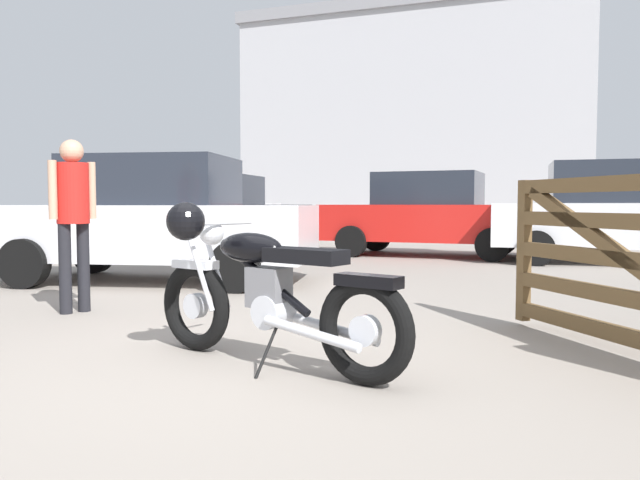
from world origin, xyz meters
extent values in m
plane|color=gray|center=(0.00, 0.00, 0.00)|extent=(80.00, 80.00, 0.00)
torus|color=black|center=(-0.45, 0.50, 0.32)|extent=(0.64, 0.32, 0.64)
cylinder|color=silver|center=(-0.45, 0.50, 0.32)|extent=(0.20, 0.14, 0.18)
torus|color=black|center=(0.91, 0.02, 0.32)|extent=(0.64, 0.32, 0.64)
cylinder|color=silver|center=(0.91, 0.02, 0.32)|extent=(0.20, 0.14, 0.18)
cube|color=silver|center=(-0.45, 0.50, 0.62)|extent=(0.38, 0.24, 0.06)
cube|color=black|center=(0.93, 0.01, 0.61)|extent=(0.42, 0.26, 0.07)
cylinder|color=silver|center=(-0.36, 0.39, 0.60)|extent=(0.28, 0.13, 0.58)
cylinder|color=silver|center=(-0.31, 0.53, 0.60)|extent=(0.28, 0.13, 0.58)
sphere|color=silver|center=(-0.29, 0.45, 0.85)|extent=(0.17, 0.17, 0.17)
cylinder|color=silver|center=(-0.21, 0.42, 0.92)|extent=(0.24, 0.59, 0.03)
sphere|color=black|center=(-0.31, 0.14, 0.94)|extent=(0.25, 0.25, 0.25)
cylinder|color=black|center=(0.17, 0.28, 0.58)|extent=(0.73, 0.31, 0.47)
ellipsoid|color=black|center=(0.06, 0.32, 0.76)|extent=(0.56, 0.38, 0.20)
cube|color=black|center=(0.49, 0.17, 0.73)|extent=(0.58, 0.37, 0.09)
cube|color=slate|center=(0.21, 0.27, 0.51)|extent=(0.31, 0.26, 0.26)
cylinder|color=silver|center=(0.25, 0.25, 0.36)|extent=(0.27, 0.26, 0.22)
cylinder|color=silver|center=(0.57, 0.03, 0.28)|extent=(0.68, 0.29, 0.14)
cylinder|color=silver|center=(0.64, 0.22, 0.28)|extent=(0.68, 0.29, 0.14)
cylinder|color=black|center=(0.28, 0.06, 0.16)|extent=(0.10, 0.23, 0.33)
cube|color=brown|center=(1.81, 2.12, 0.65)|extent=(0.12, 0.13, 1.20)
cube|color=brown|center=(2.48, 1.13, 0.15)|extent=(1.41, 2.04, 0.11)
cube|color=brown|center=(2.48, 1.13, 0.41)|extent=(1.41, 2.04, 0.11)
cube|color=brown|center=(2.48, 1.13, 0.67)|extent=(1.41, 2.04, 0.11)
cube|color=brown|center=(2.48, 1.13, 0.93)|extent=(1.41, 2.04, 0.11)
cube|color=brown|center=(2.48, 1.13, 1.19)|extent=(1.41, 2.04, 0.11)
cube|color=brown|center=(2.48, 1.13, 0.65)|extent=(1.29, 1.87, 1.08)
cylinder|color=black|center=(-2.35, 1.45, 0.43)|extent=(0.12, 0.12, 0.86)
cylinder|color=black|center=(-2.27, 1.61, 0.43)|extent=(0.12, 0.12, 0.86)
cylinder|color=red|center=(-2.31, 1.53, 1.15)|extent=(0.30, 0.30, 0.58)
cylinder|color=tan|center=(-2.40, 1.36, 1.18)|extent=(0.08, 0.08, 0.55)
cylinder|color=tan|center=(-2.23, 1.70, 1.18)|extent=(0.08, 0.08, 0.55)
sphere|color=tan|center=(-2.31, 1.53, 1.55)|extent=(0.22, 0.22, 0.22)
cylinder|color=black|center=(1.52, 9.87, 0.31)|extent=(0.63, 0.25, 0.62)
cylinder|color=black|center=(1.38, 8.15, 0.31)|extent=(0.63, 0.25, 0.62)
cylinder|color=black|center=(-1.17, 10.08, 0.31)|extent=(0.63, 0.25, 0.62)
cylinder|color=black|center=(-1.31, 8.37, 0.31)|extent=(0.63, 0.25, 0.62)
cube|color=red|center=(0.11, 9.12, 0.67)|extent=(4.32, 2.05, 0.72)
cube|color=#232833|center=(0.11, 9.12, 1.35)|extent=(2.12, 1.72, 0.64)
cylinder|color=black|center=(-1.68, 4.91, 0.31)|extent=(0.64, 0.30, 0.62)
cylinder|color=black|center=(-1.40, 3.21, 0.31)|extent=(0.64, 0.30, 0.62)
cylinder|color=black|center=(-4.34, 4.48, 0.31)|extent=(0.64, 0.30, 0.62)
cylinder|color=black|center=(-4.06, 2.78, 0.31)|extent=(0.64, 0.30, 0.62)
cube|color=silver|center=(-2.87, 3.84, 0.67)|extent=(4.42, 2.38, 0.72)
cube|color=#232833|center=(-2.87, 3.84, 1.35)|extent=(2.23, 1.86, 0.64)
cylinder|color=black|center=(2.12, 7.61, 0.30)|extent=(0.60, 0.19, 0.60)
cylinder|color=black|center=(2.11, 9.25, 0.30)|extent=(0.60, 0.19, 0.60)
cube|color=silver|center=(3.31, 8.43, 0.68)|extent=(3.91, 1.66, 0.76)
cube|color=#232833|center=(3.56, 8.43, 1.42)|extent=(2.41, 1.53, 0.72)
cylinder|color=black|center=(-5.97, 8.10, 0.31)|extent=(0.64, 0.26, 0.62)
cylinder|color=black|center=(-6.13, 9.81, 0.31)|extent=(0.64, 0.26, 0.62)
cylinder|color=black|center=(-3.28, 8.35, 0.31)|extent=(0.64, 0.26, 0.62)
cylinder|color=black|center=(-3.44, 10.06, 0.31)|extent=(0.64, 0.26, 0.62)
cube|color=black|center=(-4.70, 9.08, 0.67)|extent=(4.34, 2.10, 0.72)
cube|color=#232833|center=(-4.70, 9.08, 1.35)|extent=(2.13, 1.74, 0.64)
cylinder|color=black|center=(-5.94, 14.63, 0.30)|extent=(0.63, 0.30, 0.60)
cylinder|color=black|center=(-5.63, 13.02, 0.30)|extent=(0.63, 0.30, 0.60)
cylinder|color=black|center=(-8.30, 14.17, 0.30)|extent=(0.63, 0.30, 0.60)
cylinder|color=black|center=(-7.99, 12.56, 0.30)|extent=(0.63, 0.30, 0.60)
cube|color=silver|center=(-6.96, 13.60, 0.68)|extent=(4.14, 2.35, 0.76)
cube|color=#232833|center=(-7.21, 13.55, 1.42)|extent=(2.64, 1.95, 0.72)
cube|color=#B2B2B7|center=(-2.42, 27.51, 4.53)|extent=(15.22, 11.79, 9.05)
cube|color=gray|center=(-2.42, 27.51, 9.30)|extent=(15.53, 12.10, 0.50)
camera|label=1|loc=(1.70, -3.43, 1.05)|focal=34.75mm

